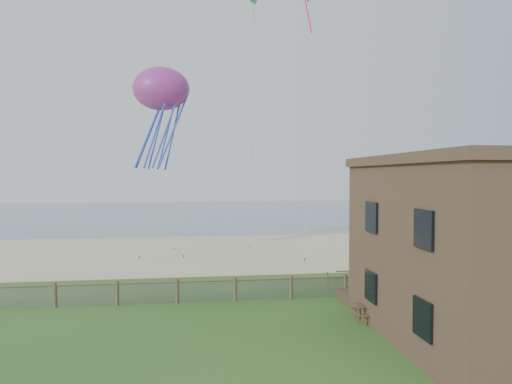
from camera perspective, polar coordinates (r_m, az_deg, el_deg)
ground at (r=18.94m, az=-0.98°, el=-18.25°), size 160.00×160.00×0.00m
sand_beach at (r=40.24m, az=-4.65°, el=-7.37°), size 72.00×20.00×0.02m
ocean at (r=83.93m, az=-6.22°, el=-2.49°), size 160.00×68.00×0.02m
chainlink_fence at (r=24.48m, az=-2.65°, el=-12.20°), size 36.20×0.20×1.25m
motel_deck at (r=27.92m, az=25.79°, el=-11.25°), size 15.00×2.00×0.50m
picnic_table at (r=22.07m, az=14.72°, el=-14.28°), size 1.89×1.45×0.78m
octopus_kite at (r=34.15m, az=-11.75°, el=9.21°), size 4.52×3.89×7.83m
kite_red at (r=33.23m, az=6.80°, el=22.25°), size 2.13×1.78×2.87m
kite_green at (r=39.81m, az=-0.15°, el=22.45°), size 1.89×1.84×2.36m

